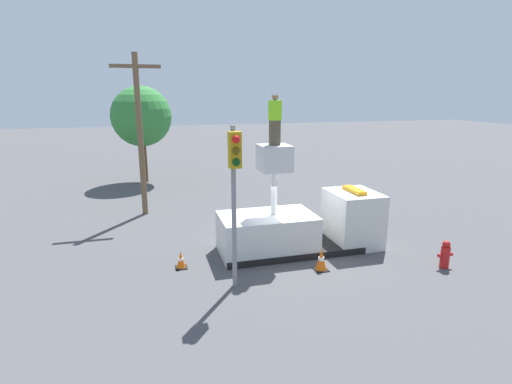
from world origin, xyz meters
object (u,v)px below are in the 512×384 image
(fire_hydrant, at_px, (445,255))
(utility_pole, at_px, (140,130))
(traffic_light_pole, at_px, (235,176))
(traffic_cone_rear, at_px, (181,260))
(worker, at_px, (275,119))
(tree_left_bg, at_px, (141,117))
(traffic_cone_curbside, at_px, (321,260))
(bucket_truck, at_px, (301,226))

(fire_hydrant, bearing_deg, utility_pole, 136.79)
(traffic_light_pole, relative_size, traffic_cone_rear, 8.52)
(traffic_light_pole, height_order, fire_hydrant, traffic_light_pole)
(traffic_light_pole, bearing_deg, utility_pole, 106.73)
(traffic_light_pole, xyz_separation_m, fire_hydrant, (7.02, -0.46, -2.95))
(worker, height_order, tree_left_bg, tree_left_bg)
(tree_left_bg, distance_m, utility_pole, 7.37)
(worker, distance_m, traffic_light_pole, 3.33)
(tree_left_bg, xyz_separation_m, utility_pole, (-0.06, -7.37, -0.18))
(traffic_light_pole, distance_m, traffic_cone_curbside, 4.29)
(traffic_cone_rear, xyz_separation_m, traffic_cone_curbside, (4.43, -1.39, 0.08))
(fire_hydrant, relative_size, traffic_cone_curbside, 1.29)
(traffic_light_pole, bearing_deg, worker, 50.41)
(worker, xyz_separation_m, traffic_cone_curbside, (1.04, -1.87, -4.47))
(bucket_truck, height_order, fire_hydrant, bucket_truck)
(worker, height_order, traffic_cone_rear, worker)
(traffic_cone_curbside, bearing_deg, bucket_truck, 89.34)
(worker, distance_m, fire_hydrant, 7.26)
(worker, bearing_deg, traffic_light_pole, -129.59)
(traffic_light_pole, xyz_separation_m, utility_pole, (-2.57, 8.55, 0.61))
(traffic_cone_rear, height_order, tree_left_bg, tree_left_bg)
(traffic_cone_curbside, bearing_deg, worker, 119.09)
(traffic_light_pole, xyz_separation_m, tree_left_bg, (-2.51, 15.92, 0.79))
(worker, bearing_deg, traffic_cone_curbside, -60.91)
(tree_left_bg, height_order, utility_pole, utility_pole)
(traffic_light_pole, relative_size, tree_left_bg, 0.79)
(traffic_cone_curbside, bearing_deg, fire_hydrant, -12.74)
(fire_hydrant, bearing_deg, traffic_cone_curbside, 167.26)
(traffic_light_pole, height_order, traffic_cone_rear, traffic_light_pole)
(bucket_truck, height_order, traffic_cone_curbside, bucket_truck)
(worker, relative_size, tree_left_bg, 0.29)
(worker, xyz_separation_m, traffic_cone_rear, (-3.39, -0.48, -4.55))
(fire_hydrant, bearing_deg, traffic_light_pole, 176.26)
(traffic_light_pole, relative_size, traffic_cone_curbside, 6.55)
(worker, distance_m, traffic_cone_curbside, 4.95)
(worker, bearing_deg, bucket_truck, 0.00)
(fire_hydrant, distance_m, traffic_cone_rear, 8.79)
(fire_hydrant, xyz_separation_m, traffic_cone_curbside, (-4.05, 0.92, -0.11))
(traffic_cone_curbside, distance_m, tree_left_bg, 16.85)
(tree_left_bg, relative_size, utility_pole, 0.82)
(fire_hydrant, distance_m, traffic_cone_curbside, 4.16)
(bucket_truck, height_order, traffic_light_pole, traffic_light_pole)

